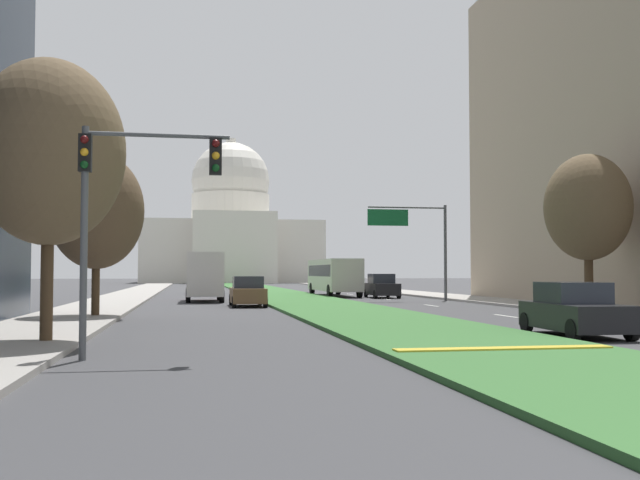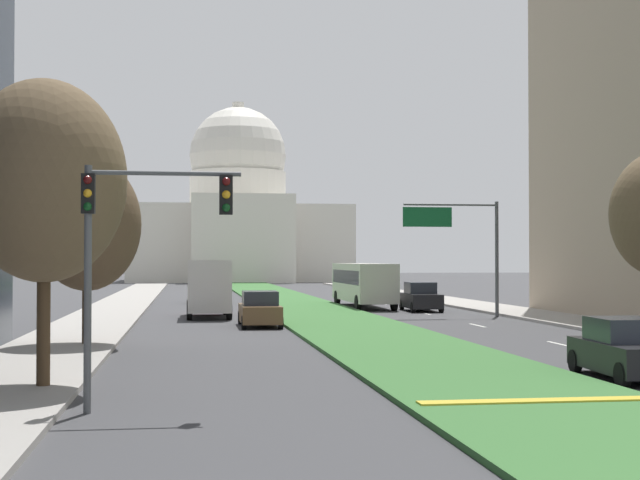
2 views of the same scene
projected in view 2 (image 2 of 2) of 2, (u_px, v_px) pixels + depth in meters
ground_plane at (282, 300)px, 74.37m from camera, size 292.19×292.19×0.00m
grass_median at (291, 303)px, 67.80m from camera, size 5.89×119.53×0.14m
median_curb_nose at (538, 401)px, 20.03m from camera, size 5.30×0.50×0.04m
lane_dashes_right at (476, 325)px, 45.47m from camera, size 0.16×44.91×0.01m
sidewalk_left at (116, 308)px, 59.51m from camera, size 4.00×119.53×0.15m
sidewalk_right at (478, 306)px, 62.94m from camera, size 4.00×119.53×0.15m
capitol_building at (238, 218)px, 139.59m from camera, size 32.11×27.55×27.13m
traffic_light_near_left at (129, 232)px, 19.50m from camera, size 3.34×0.35×5.20m
overhead_guide_sign at (462, 234)px, 51.97m from camera, size 5.54×0.20×6.50m
street_tree_left_near at (44, 181)px, 22.63m from camera, size 4.00×4.00×7.65m
street_tree_left_mid at (87, 224)px, 33.89m from camera, size 3.92×3.92×6.97m
sedan_lead_stopped at (627, 350)px, 24.93m from camera, size 2.15×4.27×1.64m
sedan_midblock at (260, 310)px, 44.34m from camera, size 1.95×4.48×1.71m
sedan_distant at (421, 298)px, 57.75m from camera, size 2.12×4.45×1.81m
sedan_far_horizon at (203, 291)px, 68.45m from camera, size 2.08×4.31×1.86m
box_truck_delivery at (209, 287)px, 51.21m from camera, size 2.40×6.40×3.20m
city_bus at (363, 281)px, 62.42m from camera, size 2.62×11.00×2.95m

